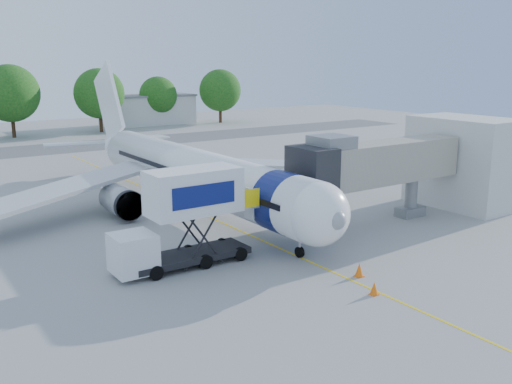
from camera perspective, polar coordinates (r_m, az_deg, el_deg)
ground at (r=41.40m, az=-3.86°, el=-2.88°), size 160.00×160.00×0.00m
guidance_line at (r=41.40m, az=-3.86°, el=-2.87°), size 0.15×70.00×0.01m
taxiway_strip at (r=79.79m, az=-19.41°, el=4.14°), size 120.00×10.00×0.01m
aircraft at (r=44.23m, az=-6.63°, el=2.02°), size 34.17×37.73×11.35m
jet_bridge at (r=39.84m, az=11.25°, el=2.68°), size 13.90×3.20×6.60m
terminal_stub at (r=47.96m, az=20.08°, el=2.84°), size 5.00×8.00×7.00m
catering_hiloader at (r=31.85m, az=-7.26°, el=-2.69°), size 8.50×2.44×5.50m
ground_tug at (r=28.17m, az=11.16°, el=-9.19°), size 4.18×2.89×1.52m
safety_cone_a at (r=31.29m, az=10.28°, el=-7.71°), size 0.48×0.48×0.76m
safety_cone_b at (r=29.14m, az=11.73°, el=-9.44°), size 0.43×0.43×0.68m
outbuilding_right at (r=105.53m, az=-10.78°, el=8.10°), size 16.40×7.40×5.30m
tree_d at (r=92.71m, az=-23.37°, el=9.04°), size 8.48×8.48×10.81m
tree_e at (r=95.46m, az=-15.40°, el=9.47°), size 7.95×7.95×10.14m
tree_f at (r=104.24m, az=-9.76°, el=9.48°), size 6.72×6.72×8.57m
tree_g at (r=106.60m, az=-3.61°, el=10.11°), size 7.66×7.66×9.76m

